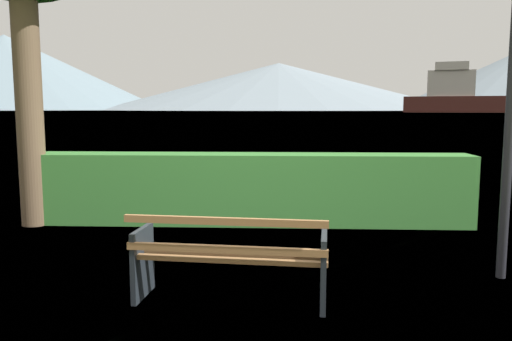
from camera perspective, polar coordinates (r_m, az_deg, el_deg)
The scene contains 5 objects.
ground_plane at distance 4.96m, azimuth -2.79°, elevation -14.39°, with size 1400.00×1400.00×0.00m, color olive.
water_surface at distance 311.26m, azimuth 2.51°, elevation 6.67°, with size 620.00×620.00×0.00m, color #7A99A8.
park_bench at distance 4.76m, azimuth -2.97°, elevation -9.84°, with size 1.85×0.74×0.87m.
hedge_row at distance 7.96m, azimuth -0.63°, elevation -2.07°, with size 6.81×0.66×1.10m, color #387A33.
distant_hills at distance 566.78m, azimuth -4.55°, elevation 10.30°, with size 891.34×386.34×83.18m.
Camera 1 is at (0.44, -4.59, 1.81)m, focal length 35.52 mm.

